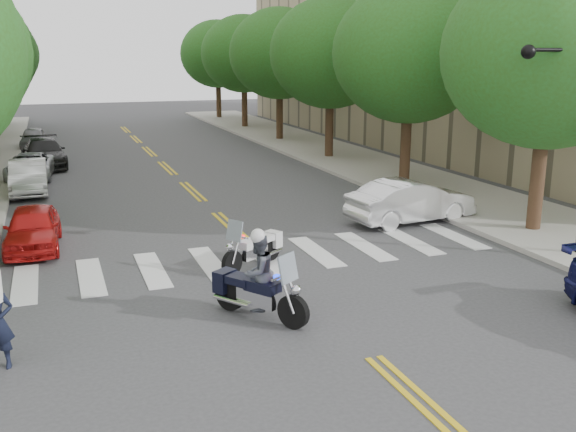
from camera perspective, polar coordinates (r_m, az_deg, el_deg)
ground at (r=12.33m, az=7.61°, el=-12.38°), size 140.00×140.00×0.00m
sidewalk_right at (r=35.39m, az=4.68°, el=5.30°), size 5.00×60.00×0.15m
tree_r_0 at (r=21.09m, az=22.24°, el=13.33°), size 6.40×6.40×8.45m
tree_r_1 at (r=27.57m, az=10.76°, el=14.05°), size 6.40×6.40×8.45m
tree_r_2 at (r=34.69m, az=3.79°, el=14.22°), size 6.40×6.40×8.45m
tree_r_3 at (r=42.12m, az=-0.78°, el=14.23°), size 6.40×6.40×8.45m
tree_r_4 at (r=49.73m, az=-3.96°, el=14.18°), size 6.40×6.40×8.45m
tree_r_5 at (r=57.45m, az=-6.29°, el=14.12°), size 6.40×6.40×8.45m
motorcycle_police at (r=13.65m, az=-2.83°, el=-5.57°), size 1.59×2.16×1.98m
motorcycle_parked at (r=17.07m, az=-2.82°, el=-2.86°), size 1.98×1.39×1.42m
convertible at (r=21.85m, az=10.88°, el=1.32°), size 4.57×2.04×1.46m
parked_car_a at (r=19.93m, az=-21.75°, el=-1.00°), size 1.65×3.73×1.25m
parked_car_b at (r=28.13m, az=-22.08°, el=3.24°), size 1.44×4.05×1.33m
parked_car_c at (r=31.38m, az=-21.94°, el=4.11°), size 2.29×4.30×1.15m
parked_car_d at (r=34.53m, az=-20.87°, el=5.25°), size 2.25×4.93×1.40m
parked_car_e at (r=41.86m, az=-21.68°, el=6.47°), size 1.66×3.71×1.24m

